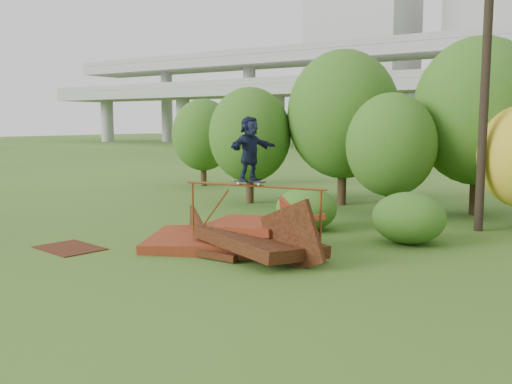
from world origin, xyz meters
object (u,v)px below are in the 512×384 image
Objects in this scene: scrap_pile at (238,239)px; skater at (250,149)px; flat_plate at (70,248)px; utility_pole at (485,81)px.

skater is at bearing -21.96° from scrap_pile.
flat_plate is at bearing 124.35° from skater.
scrap_pile is 4.75m from flat_plate.
utility_pole reaches higher than skater.
scrap_pile reaches higher than flat_plate.
skater is at bearing -121.21° from utility_pole.
utility_pole is (4.77, 6.76, 4.48)m from scrap_pile.
flat_plate is at bearing -150.05° from scrap_pile.
skater is 0.91× the size of flat_plate.
utility_pole is at bearing -21.66° from skater.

